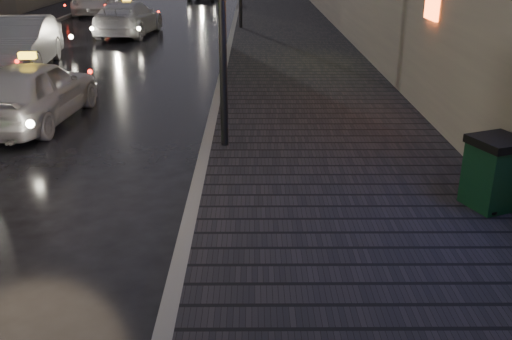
# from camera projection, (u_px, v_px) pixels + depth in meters

# --- Properties ---
(sidewalk) EXTENTS (4.60, 58.00, 0.15)m
(sidewalk) POSITION_uv_depth(u_px,v_px,m) (288.00, 32.00, 24.72)
(sidewalk) COLOR black
(sidewalk) RESTS_ON ground
(curb) EXTENTS (0.20, 58.00, 0.15)m
(curb) POSITION_uv_depth(u_px,v_px,m) (232.00, 32.00, 24.71)
(curb) COLOR slate
(curb) RESTS_ON ground
(curb_far) EXTENTS (0.20, 58.00, 0.15)m
(curb_far) POSITION_uv_depth(u_px,v_px,m) (27.00, 33.00, 24.66)
(curb_far) COLOR slate
(curb_far) RESTS_ON ground
(trash_bin) EXTENTS (0.87, 0.87, 1.03)m
(trash_bin) POSITION_uv_depth(u_px,v_px,m) (494.00, 172.00, 8.06)
(trash_bin) COLOR black
(trash_bin) RESTS_ON sidewalk
(taxi_near) EXTENTS (2.02, 4.26, 1.41)m
(taxi_near) POSITION_uv_depth(u_px,v_px,m) (33.00, 92.00, 12.30)
(taxi_near) COLOR silver
(taxi_near) RESTS_ON ground
(car_left_mid) EXTENTS (2.19, 4.92, 1.57)m
(car_left_mid) POSITION_uv_depth(u_px,v_px,m) (20.00, 43.00, 17.68)
(car_left_mid) COLOR #929198
(car_left_mid) RESTS_ON ground
(taxi_mid) EXTENTS (2.46, 5.08, 1.43)m
(taxi_mid) POSITION_uv_depth(u_px,v_px,m) (128.00, 18.00, 24.20)
(taxi_mid) COLOR white
(taxi_mid) RESTS_ON ground
(taxi_far) EXTENTS (2.68, 5.07, 1.36)m
(taxi_far) POSITION_uv_depth(u_px,v_px,m) (97.00, 1.00, 31.55)
(taxi_far) COLOR white
(taxi_far) RESTS_ON ground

